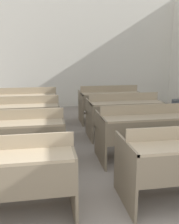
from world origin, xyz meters
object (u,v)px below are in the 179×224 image
Objects in this scene: bench_second_right at (144,129)px; bench_back_right at (109,102)px; bench_second_left at (15,136)px; bench_third_left at (21,117)px; wastepaper_bin at (177,105)px; bench_front_left at (5,173)px; bench_third_right at (124,113)px; bench_back_left at (26,104)px.

bench_back_right is (0.03, 2.22, 0.00)m from bench_second_right.
bench_second_left is 1.11m from bench_third_left.
bench_front_left is at bearing -134.03° from wastepaper_bin.
bench_second_right is at bearing -90.74° from bench_back_right.
bench_second_right is (1.86, 0.02, 0.00)m from bench_second_left.
bench_front_left is 1.00× the size of bench_third_right.
bench_third_right is at bearing -90.00° from bench_back_right.
bench_back_right is 4.20× the size of wastepaper_bin.
bench_second_left is at bearing 90.60° from bench_front_left.
bench_third_right is (1.89, 1.12, 0.00)m from bench_second_left.
bench_back_left is 4.20× the size of wastepaper_bin.
bench_back_left is (0.01, 1.12, 0.00)m from bench_third_left.
bench_back_right is at bearing 60.86° from bench_front_left.
bench_front_left is 1.00× the size of bench_second_left.
bench_third_left is 4.20× the size of wastepaper_bin.
wastepaper_bin is (2.13, 1.90, -0.32)m from bench_third_right.
bench_front_left reaches higher than wastepaper_bin.
bench_back_right is (0.00, 1.12, 0.00)m from bench_third_right.
wastepaper_bin is (4.02, 1.90, -0.32)m from bench_third_left.
bench_back_left is 1.88m from bench_back_right.
bench_third_right is at bearing 0.21° from bench_third_left.
wastepaper_bin is at bearing 11.05° from bench_back_left.
bench_front_left is 3.86m from bench_back_right.
bench_back_right is (1.89, 2.24, 0.00)m from bench_second_left.
bench_front_left is at bearing -89.40° from bench_second_left.
bench_back_right is at bearing 0.23° from bench_back_left.
bench_third_left is (-1.86, 1.10, 0.00)m from bench_second_right.
bench_front_left is 1.00× the size of bench_back_left.
bench_second_left and bench_third_left have the same top height.
bench_third_left and bench_third_right have the same top height.
bench_second_right and bench_back_right have the same top height.
bench_back_right is (1.88, 3.37, 0.00)m from bench_front_left.
bench_front_left is at bearing -129.89° from bench_third_right.
bench_third_right is (1.89, 0.01, 0.00)m from bench_third_left.
bench_third_right is at bearing 30.67° from bench_second_left.
bench_front_left is 4.20× the size of wastepaper_bin.
bench_third_left is (-0.00, 1.11, 0.00)m from bench_second_left.
bench_second_left is at bearing -143.09° from wastepaper_bin.
bench_second_left is 1.86m from bench_second_right.
bench_front_left is 2.93m from bench_third_right.
bench_third_right is 1.00× the size of bench_back_right.
bench_back_right is at bearing 90.00° from bench_third_right.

